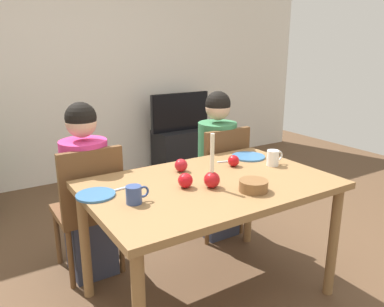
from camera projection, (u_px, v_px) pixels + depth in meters
name	position (u px, v px, depth m)	size (l,w,h in m)	color
ground_plane	(209.00, 294.00, 2.38)	(7.68, 7.68, 0.00)	brown
back_wall	(75.00, 64.00, 4.13)	(6.40, 0.10, 2.60)	silver
dining_table	(210.00, 195.00, 2.19)	(1.40, 0.90, 0.75)	olive
chair_left	(89.00, 204.00, 2.45)	(0.40, 0.40, 0.90)	brown
chair_right	(219.00, 175.00, 2.99)	(0.40, 0.40, 0.90)	brown
person_left_child	(87.00, 194.00, 2.46)	(0.30, 0.30, 1.17)	#33384C
person_right_child	(217.00, 167.00, 3.00)	(0.30, 0.30, 1.17)	#33384C
tv_stand	(181.00, 149.00, 4.77)	(0.64, 0.40, 0.48)	black
tv	(180.00, 112.00, 4.64)	(0.79, 0.05, 0.46)	black
candle_centerpiece	(212.00, 176.00, 2.06)	(0.09, 0.09, 0.30)	red
plate_left	(96.00, 195.00, 1.96)	(0.20, 0.20, 0.01)	teal
plate_right	(248.00, 157.00, 2.63)	(0.23, 0.23, 0.01)	teal
mug_left	(135.00, 195.00, 1.86)	(0.12, 0.08, 0.09)	#33477F
mug_right	(273.00, 158.00, 2.45)	(0.12, 0.08, 0.10)	white
fork_left	(124.00, 188.00, 2.06)	(0.18, 0.01, 0.01)	silver
fork_right	(230.00, 161.00, 2.53)	(0.18, 0.01, 0.01)	silver
bowl_walnuts	(253.00, 186.00, 2.02)	(0.16, 0.16, 0.06)	brown
apple_near_candle	(181.00, 165.00, 2.33)	(0.08, 0.08, 0.08)	#B11821
apple_by_left_plate	(234.00, 161.00, 2.43)	(0.07, 0.07, 0.07)	red
apple_by_right_mug	(186.00, 181.00, 2.06)	(0.08, 0.08, 0.08)	red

